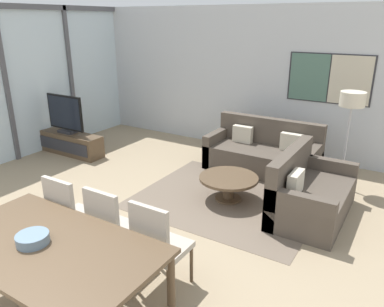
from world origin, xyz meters
name	(u,v)px	position (x,y,z in m)	size (l,w,h in m)	color
wall_back	(254,80)	(0.04, 5.91, 1.40)	(8.08, 0.09, 2.80)	silver
window_wall_left	(4,78)	(-3.53, 2.96, 1.53)	(0.07, 5.91, 2.80)	silver
area_rug	(228,199)	(0.70, 3.53, 0.00)	(2.58, 2.18, 0.01)	#706051
tv_console	(69,143)	(-2.93, 3.71, 0.21)	(1.57, 0.39, 0.42)	brown
television	(65,115)	(-2.93, 3.71, 0.79)	(0.91, 0.20, 0.75)	#2D2D33
sofa_main	(263,155)	(0.70, 4.91, 0.29)	(1.91, 0.85, 0.89)	#51473D
sofa_side	(307,195)	(1.80, 3.70, 0.28)	(0.85, 1.53, 0.89)	#51473D
coffee_table	(229,182)	(0.70, 3.53, 0.28)	(0.87, 0.87, 0.36)	brown
dining_table	(48,251)	(0.44, 0.63, 0.70)	(1.97, 1.08, 0.76)	brown
dining_chair_left	(70,213)	(-0.14, 1.34, 0.55)	(0.46, 0.46, 0.99)	#B2A899
dining_chair_centre	(111,227)	(0.44, 1.37, 0.55)	(0.46, 0.46, 0.99)	#B2A899
dining_chair_right	(157,243)	(1.01, 1.38, 0.55)	(0.46, 0.46, 0.99)	#B2A899
fruit_bowl	(33,238)	(0.32, 0.57, 0.81)	(0.27, 0.27, 0.09)	slate
floor_lamp	(352,106)	(2.03, 4.89, 1.31)	(0.37, 0.37, 1.53)	#2D2D33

